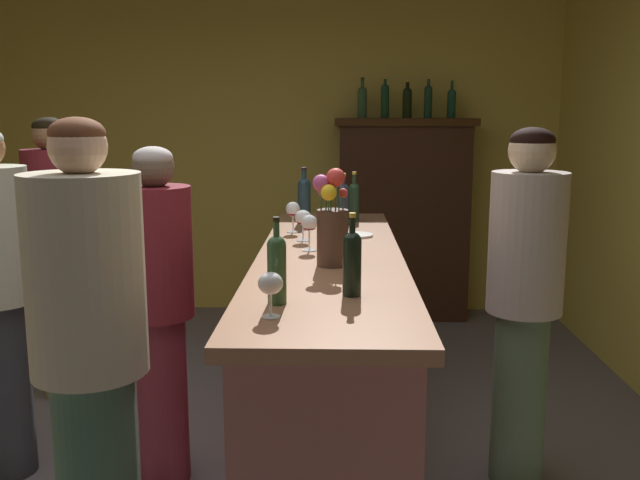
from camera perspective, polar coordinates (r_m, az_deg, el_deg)
wall_back at (r=5.98m, az=-4.09°, el=7.33°), size 4.94×0.12×2.74m
bar_counter at (r=3.30m, az=0.80°, el=-10.05°), size 0.65×2.60×1.05m
display_cabinet at (r=5.75m, az=6.84°, el=2.01°), size 1.13×0.39×1.65m
wine_bottle_chardonnay at (r=2.41m, az=2.65°, el=-1.68°), size 0.07×0.07×0.29m
wine_bottle_malbec at (r=2.31m, az=-3.57°, el=-2.15°), size 0.06×0.06×0.29m
wine_bottle_rose at (r=3.97m, az=1.89°, el=3.17°), size 0.07×0.07×0.29m
wine_bottle_pinot at (r=4.10m, az=2.81°, el=3.31°), size 0.06×0.06×0.29m
wine_bottle_syrah at (r=4.05m, az=-1.31°, el=3.49°), size 0.08×0.08×0.32m
wine_glass_front at (r=3.71m, az=-2.24°, el=2.41°), size 0.08×0.08×0.16m
wine_glass_mid at (r=3.46m, az=-1.41°, el=1.73°), size 0.08×0.08×0.16m
wine_glass_rear at (r=3.21m, az=-0.89°, el=1.25°), size 0.08×0.08×0.17m
wine_glass_spare at (r=2.16m, az=-4.08°, el=-3.67°), size 0.08×0.08×0.14m
flower_arrangement at (r=2.88m, az=0.97°, el=1.48°), size 0.15×0.15×0.41m
cheese_plate at (r=3.61m, az=3.01°, el=0.40°), size 0.17×0.17×0.01m
display_bottle_left at (r=5.67m, az=3.49°, el=11.34°), size 0.07×0.07×0.32m
display_bottle_midleft at (r=5.67m, az=5.35°, el=11.43°), size 0.07×0.07×0.32m
display_bottle_center at (r=5.69m, az=7.17°, el=11.25°), size 0.07×0.07×0.30m
display_bottle_midright at (r=5.71m, az=8.86°, el=11.30°), size 0.06×0.06×0.32m
display_bottle_right at (r=5.73m, az=10.74°, el=11.07°), size 0.07×0.07×0.31m
patron_redhead at (r=4.36m, az=-20.80°, el=-0.43°), size 0.33×0.33×1.66m
patron_tall at (r=2.33m, az=-18.28°, el=-9.45°), size 0.36×0.36×1.67m
patron_near_entrance at (r=3.20m, az=-13.08°, el=-4.96°), size 0.32×0.32×1.54m
bartender at (r=3.23m, az=16.43°, el=-4.08°), size 0.33×0.33×1.63m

